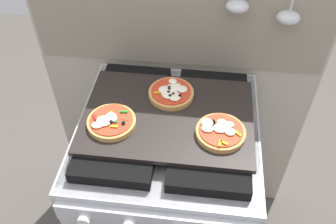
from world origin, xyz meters
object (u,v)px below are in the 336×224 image
Objects in this scene: stove at (168,194)px; baking_tray at (168,116)px; pizza_right at (220,131)px; pizza_center at (172,93)px; pizza_left at (111,122)px.

stove is 1.67× the size of baking_tray.
stove is at bearing 158.92° from pizza_right.
baking_tray is at bearing 158.43° from pizza_right.
pizza_left is at bearing -138.55° from pizza_center.
pizza_left is at bearing -159.01° from baking_tray.
pizza_center is (0.00, 0.09, 0.48)m from stove.
pizza_right is at bearing -21.08° from stove.
pizza_center is (-0.16, 0.15, 0.00)m from pizza_right.
pizza_center is at bearing 88.02° from stove.
baking_tray is 0.18m from pizza_left.
pizza_left is (-0.17, -0.07, 0.02)m from baking_tray.
stove is 0.49m from pizza_center.
baking_tray reaches higher than stove.
baking_tray is 0.18m from pizza_right.
pizza_center is at bearing 87.98° from baking_tray.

